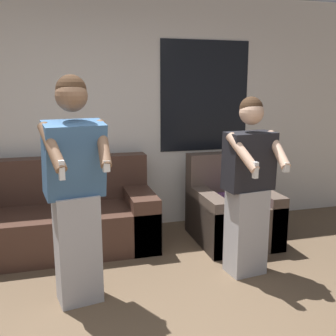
{
  "coord_description": "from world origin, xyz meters",
  "views": [
    {
      "loc": [
        -0.46,
        -1.88,
        1.68
      ],
      "look_at": [
        0.38,
        1.11,
        1.03
      ],
      "focal_mm": 42.0,
      "sensor_mm": 36.0,
      "label": 1
    }
  ],
  "objects_px": {
    "armchair": "(231,212)",
    "person_left": "(76,192)",
    "couch": "(58,219)",
    "person_right": "(248,188)"
  },
  "relations": [
    {
      "from": "person_right",
      "to": "armchair",
      "type": "bearing_deg",
      "value": 74.94
    },
    {
      "from": "couch",
      "to": "person_left",
      "type": "bearing_deg",
      "value": -82.13
    },
    {
      "from": "person_left",
      "to": "person_right",
      "type": "xyz_separation_m",
      "value": [
        1.48,
        0.1,
        -0.1
      ]
    },
    {
      "from": "person_left",
      "to": "couch",
      "type": "bearing_deg",
      "value": 97.87
    },
    {
      "from": "armchair",
      "to": "couch",
      "type": "bearing_deg",
      "value": 171.66
    },
    {
      "from": "person_right",
      "to": "person_left",
      "type": "bearing_deg",
      "value": -176.19
    },
    {
      "from": "person_left",
      "to": "person_right",
      "type": "distance_m",
      "value": 1.49
    },
    {
      "from": "armchair",
      "to": "person_right",
      "type": "bearing_deg",
      "value": -105.06
    },
    {
      "from": "armchair",
      "to": "person_left",
      "type": "height_order",
      "value": "person_left"
    },
    {
      "from": "person_left",
      "to": "armchair",
      "type": "bearing_deg",
      "value": 27.13
    }
  ]
}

